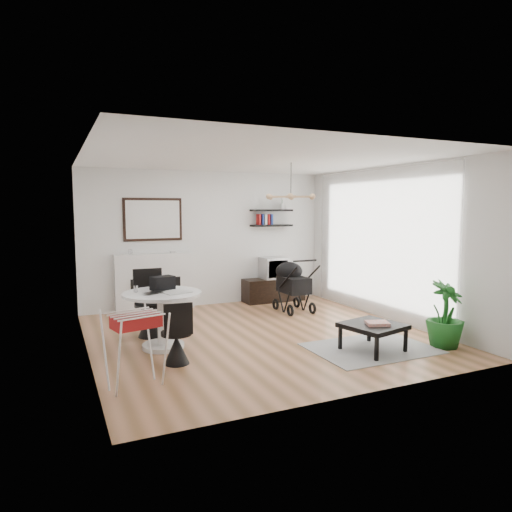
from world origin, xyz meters
name	(u,v)px	position (x,y,z in m)	size (l,w,h in m)	color
floor	(259,335)	(0.00, 0.00, 0.00)	(5.00, 5.00, 0.00)	brown
ceiling	(260,159)	(0.00, 0.00, 2.70)	(5.00, 5.00, 0.00)	white
wall_back	(208,239)	(0.00, 2.50, 1.35)	(5.00, 5.00, 0.00)	white
wall_left	(85,256)	(-2.50, 0.00, 1.35)	(5.00, 5.00, 0.00)	white
wall_right	(389,244)	(2.50, 0.00, 1.35)	(5.00, 5.00, 0.00)	white
sheer_curtain	(377,243)	(2.40, 0.20, 1.35)	(0.04, 3.60, 2.60)	white
fireplace	(155,275)	(-1.10, 2.42, 0.69)	(1.50, 0.17, 2.16)	white
shelf_lower	(271,226)	(1.37, 2.37, 1.60)	(0.90, 0.25, 0.04)	black
shelf_upper	(272,210)	(1.37, 2.37, 1.92)	(0.90, 0.25, 0.04)	black
pendant_lamp	(291,197)	(0.70, 0.30, 2.15)	(0.90, 0.90, 0.10)	tan
tv_console	(273,290)	(1.37, 2.26, 0.24)	(1.30, 0.45, 0.49)	black
crt_tv	(274,268)	(1.37, 2.26, 0.71)	(0.51, 0.45, 0.45)	#B9B9BB
dining_table	(163,311)	(-1.51, -0.03, 0.53)	(1.09, 1.09, 0.80)	white
laptop	(156,293)	(-1.61, -0.12, 0.81)	(0.32, 0.20, 0.02)	black
black_bag	(163,283)	(-1.45, 0.18, 0.89)	(0.32, 0.19, 0.19)	black
newspaper	(176,292)	(-1.34, -0.13, 0.80)	(0.36, 0.30, 0.01)	silver
drinking_glass	(136,289)	(-1.84, 0.13, 0.85)	(0.06, 0.06, 0.10)	white
chair_far	(151,315)	(-1.54, 0.65, 0.32)	(0.49, 0.49, 1.03)	black
chair_near	(177,344)	(-1.50, -0.77, 0.26)	(0.39, 0.40, 0.82)	black
drying_rack	(135,348)	(-2.10, -1.33, 0.45)	(0.67, 0.64, 0.85)	white
stroller	(292,288)	(1.29, 1.29, 0.45)	(0.53, 0.87, 1.05)	black
rug	(371,348)	(1.15, -1.27, 0.01)	(1.69, 1.22, 0.01)	gray
coffee_table	(373,327)	(1.09, -1.36, 0.34)	(0.87, 0.87, 0.37)	black
magazines	(377,323)	(1.11, -1.43, 0.41)	(0.30, 0.23, 0.04)	#D84D36
potted_plant	(445,314)	(2.15, -1.62, 0.47)	(0.53, 0.53, 0.94)	#195A1B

